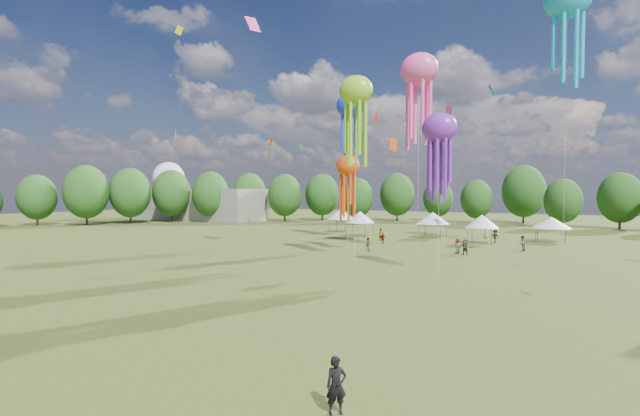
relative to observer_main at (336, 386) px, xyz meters
The scene contains 10 objects.
ground 8.98m from the observer_main, behind, with size 300.00×300.00×0.00m, color #384416.
observer_main is the anchor object (origin of this frame).
spectator_near 40.66m from the observer_main, 112.22° to the left, with size 0.79×0.62×1.63m, color gray.
spectators_far 48.52m from the observer_main, 96.53° to the left, with size 20.18×21.80×1.85m.
festival_tents 58.12m from the observer_main, 103.25° to the left, with size 38.75×12.28×4.23m.
show_kites 46.77m from the observer_main, 100.52° to the left, with size 32.96×25.58×32.23m.
small_kites 52.62m from the observer_main, 100.31° to the left, with size 77.23×60.18×45.66m.
treeline 65.13m from the observer_main, 101.31° to the left, with size 201.57×95.24×13.43m.
hangar 109.06m from the observer_main, 137.88° to the left, with size 40.00×12.00×8.00m, color gray.
radome 125.39m from the observer_main, 140.76° to the left, with size 9.00×9.00×16.00m.
Camera 1 is at (15.46, -13.70, 7.15)m, focal length 25.16 mm.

